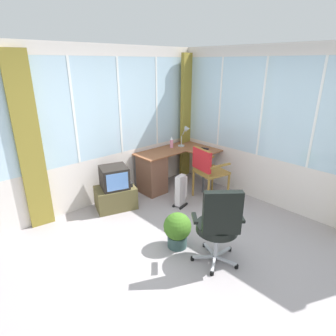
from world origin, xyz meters
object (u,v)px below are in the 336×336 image
object	(u,v)px
office_chair	(219,223)
space_heater	(181,190)
desk	(156,171)
desk_lamp	(186,133)
wooden_armchair	(206,167)
potted_plant	(177,229)
tv_remote	(205,149)
spray_bottle	(172,142)
tv_on_stand	(115,190)

from	to	relation	value
office_chair	space_heater	bearing A→B (deg)	61.14
desk	desk_lamp	size ratio (longest dim) A/B	3.46
wooden_armchair	potted_plant	size ratio (longest dim) A/B	1.96
space_heater	potted_plant	size ratio (longest dim) A/B	1.14
desk_lamp	space_heater	world-z (taller)	desk_lamp
tv_remote	spray_bottle	distance (m)	0.65
desk	desk_lamp	distance (m)	0.98
spray_bottle	office_chair	bearing A→B (deg)	-120.76
desk	spray_bottle	size ratio (longest dim) A/B	6.55
space_heater	desk_lamp	bearing A→B (deg)	40.58
space_heater	office_chair	bearing A→B (deg)	-118.86
wooden_armchair	office_chair	xyz separation A→B (m)	(-1.22, -1.22, -0.04)
desk_lamp	tv_on_stand	world-z (taller)	desk_lamp
desk_lamp	office_chair	xyz separation A→B (m)	(-1.58, -2.06, -0.43)
spray_bottle	wooden_armchair	world-z (taller)	spray_bottle
tv_on_stand	office_chair	bearing A→B (deg)	-86.75
tv_remote	spray_bottle	world-z (taller)	spray_bottle
space_heater	wooden_armchair	bearing A→B (deg)	-14.00
desk_lamp	space_heater	distance (m)	1.32
spray_bottle	space_heater	distance (m)	1.14
wooden_armchair	spray_bottle	bearing A→B (deg)	85.52
tv_remote	potted_plant	size ratio (longest dim) A/B	0.31
tv_remote	spray_bottle	size ratio (longest dim) A/B	0.69
tv_remote	tv_on_stand	size ratio (longest dim) A/B	0.20
desk	tv_remote	bearing A→B (deg)	-25.22
desk	potted_plant	bearing A→B (deg)	-121.15
desk	space_heater	size ratio (longest dim) A/B	2.55
wooden_armchair	tv_on_stand	bearing A→B (deg)	149.00
wooden_armchair	space_heater	bearing A→B (deg)	166.00
space_heater	potted_plant	xyz separation A→B (m)	(-0.85, -0.77, -0.02)
wooden_armchair	potted_plant	bearing A→B (deg)	-153.77
desk_lamp	tv_on_stand	xyz separation A→B (m)	(-1.69, -0.04, -0.68)
spray_bottle	wooden_armchair	size ratio (longest dim) A/B	0.23
spray_bottle	tv_on_stand	distance (m)	1.51
desk	potted_plant	world-z (taller)	desk
tv_remote	potted_plant	bearing A→B (deg)	-166.24
desk	tv_remote	size ratio (longest dim) A/B	9.44
tv_remote	tv_on_stand	distance (m)	1.89
tv_on_stand	desk_lamp	bearing A→B (deg)	1.22
space_heater	potted_plant	bearing A→B (deg)	-137.65
tv_remote	wooden_armchair	bearing A→B (deg)	-154.85
desk_lamp	tv_remote	distance (m)	0.49
desk_lamp	office_chair	bearing A→B (deg)	-127.44
potted_plant	office_chair	bearing A→B (deg)	-79.67
desk	tv_on_stand	size ratio (longest dim) A/B	1.90
desk_lamp	wooden_armchair	world-z (taller)	desk_lamp
desk_lamp	wooden_armchair	xyz separation A→B (m)	(-0.36, -0.84, -0.39)
wooden_armchair	office_chair	size ratio (longest dim) A/B	0.93
desk	spray_bottle	world-z (taller)	spray_bottle
tv_remote	office_chair	world-z (taller)	office_chair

